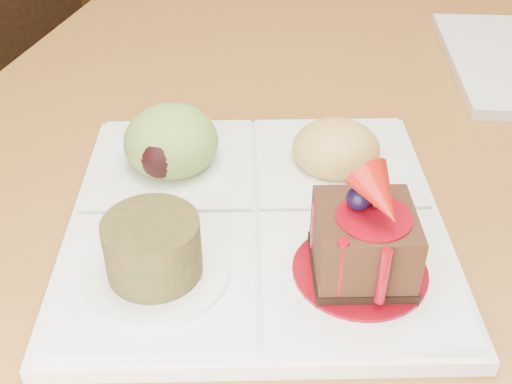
# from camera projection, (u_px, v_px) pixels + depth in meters

# --- Properties ---
(ground) EXTENTS (6.00, 6.00, 0.00)m
(ground) POSITION_uv_depth(u_px,v_px,m) (397.00, 331.00, 1.38)
(ground) COLOR #4F2616
(dining_table) EXTENTS (1.00, 1.80, 0.75)m
(dining_table) POSITION_uv_depth(u_px,v_px,m) (456.00, 28.00, 0.97)
(dining_table) COLOR olive
(dining_table) RESTS_ON ground
(chair_left) EXTENTS (0.50, 0.50, 0.87)m
(chair_left) POSITION_uv_depth(u_px,v_px,m) (40.00, 58.00, 1.33)
(chair_left) COLOR black
(chair_left) RESTS_ON ground
(sampler_plate) EXTENTS (0.34, 0.34, 0.11)m
(sampler_plate) POSITION_uv_depth(u_px,v_px,m) (253.00, 203.00, 0.48)
(sampler_plate) COLOR silver
(sampler_plate) RESTS_ON dining_table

